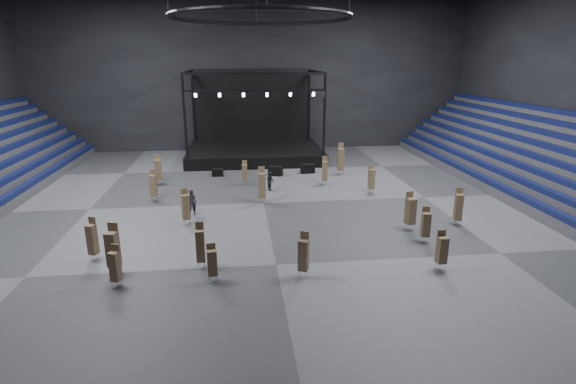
{
  "coord_description": "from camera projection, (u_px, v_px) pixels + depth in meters",
  "views": [
    {
      "loc": [
        -1.83,
        -31.87,
        10.41
      ],
      "look_at": [
        1.6,
        -2.0,
        1.4
      ],
      "focal_mm": 28.0,
      "sensor_mm": 36.0,
      "label": 1
    }
  ],
  "objects": [
    {
      "name": "chair_stack_16",
      "position": [
        303.0,
        254.0,
        21.9
      ],
      "size": [
        0.6,
        0.6,
        2.35
      ],
      "rotation": [
        0.0,
        0.0,
        -0.43
      ],
      "color": "silver",
      "rests_on": "floor"
    },
    {
      "name": "wall_back",
      "position": [
        251.0,
        71.0,
        50.92
      ],
      "size": [
        50.0,
        0.2,
        18.0
      ],
      "primitive_type": "cube",
      "color": "black",
      "rests_on": "ground"
    },
    {
      "name": "wall_front",
      "position": [
        312.0,
        118.0,
        10.95
      ],
      "size": [
        50.0,
        0.2,
        18.0
      ],
      "primitive_type": "cube",
      "color": "black",
      "rests_on": "ground"
    },
    {
      "name": "chair_stack_17",
      "position": [
        115.0,
        266.0,
        20.96
      ],
      "size": [
        0.53,
        0.53,
        2.12
      ],
      "rotation": [
        0.0,
        0.0,
        -0.35
      ],
      "color": "silver",
      "rests_on": "floor"
    },
    {
      "name": "chair_stack_4",
      "position": [
        92.0,
        239.0,
        23.75
      ],
      "size": [
        0.55,
        0.55,
        2.4
      ],
      "rotation": [
        0.0,
        0.0,
        -0.36
      ],
      "color": "silver",
      "rests_on": "floor"
    },
    {
      "name": "chair_stack_0",
      "position": [
        212.0,
        262.0,
        21.46
      ],
      "size": [
        0.51,
        0.51,
        1.94
      ],
      "rotation": [
        0.0,
        0.0,
        0.14
      ],
      "color": "silver",
      "rests_on": "floor"
    },
    {
      "name": "chair_stack_13",
      "position": [
        442.0,
        249.0,
        22.7
      ],
      "size": [
        0.48,
        0.48,
        2.11
      ],
      "rotation": [
        0.0,
        0.0,
        0.05
      ],
      "color": "silver",
      "rests_on": "floor"
    },
    {
      "name": "truss_ring",
      "position": [
        261.0,
        17.0,
        29.79
      ],
      "size": [
        12.3,
        12.3,
        5.15
      ],
      "color": "black",
      "rests_on": "ceiling"
    },
    {
      "name": "crew_member",
      "position": [
        270.0,
        181.0,
        36.59
      ],
      "size": [
        0.81,
        0.9,
        1.53
      ],
      "primitive_type": "imported",
      "rotation": [
        0.0,
        0.0,
        1.95
      ],
      "color": "black",
      "rests_on": "floor"
    },
    {
      "name": "chair_stack_1",
      "position": [
        200.0,
        245.0,
        22.88
      ],
      "size": [
        0.43,
        0.43,
        2.45
      ],
      "rotation": [
        0.0,
        0.0,
        0.01
      ],
      "color": "silver",
      "rests_on": "floor"
    },
    {
      "name": "stage",
      "position": [
        254.0,
        144.0,
        48.56
      ],
      "size": [
        14.0,
        10.0,
        9.2
      ],
      "color": "black",
      "rests_on": "floor"
    },
    {
      "name": "chair_stack_9",
      "position": [
        341.0,
        159.0,
        41.2
      ],
      "size": [
        0.54,
        0.54,
        2.97
      ],
      "rotation": [
        0.0,
        0.0,
        -0.02
      ],
      "color": "silver",
      "rests_on": "floor"
    },
    {
      "name": "chair_stack_6",
      "position": [
        113.0,
        248.0,
        22.16
      ],
      "size": [
        0.66,
        0.66,
        2.67
      ],
      "rotation": [
        0.0,
        0.0,
        -0.26
      ],
      "color": "silver",
      "rests_on": "floor"
    },
    {
      "name": "chair_stack_7",
      "position": [
        458.0,
        206.0,
        28.72
      ],
      "size": [
        0.52,
        0.52,
        2.5
      ],
      "rotation": [
        0.0,
        0.0,
        -0.16
      ],
      "color": "silver",
      "rests_on": "floor"
    },
    {
      "name": "man_center",
      "position": [
        192.0,
        202.0,
        30.71
      ],
      "size": [
        0.73,
        0.54,
        1.83
      ],
      "primitive_type": "imported",
      "rotation": [
        0.0,
        0.0,
        3.3
      ],
      "color": "black",
      "rests_on": "floor"
    },
    {
      "name": "chair_stack_14",
      "position": [
        186.0,
        206.0,
        28.84
      ],
      "size": [
        0.59,
        0.59,
        2.41
      ],
      "rotation": [
        0.0,
        0.0,
        0.32
      ],
      "color": "silver",
      "rests_on": "floor"
    },
    {
      "name": "chair_stack_12",
      "position": [
        158.0,
        169.0,
        38.06
      ],
      "size": [
        0.64,
        0.64,
        2.57
      ],
      "rotation": [
        0.0,
        0.0,
        0.24
      ],
      "color": "silver",
      "rests_on": "floor"
    },
    {
      "name": "flight_case_mid",
      "position": [
        275.0,
        171.0,
        41.28
      ],
      "size": [
        1.42,
        1.09,
        0.85
      ],
      "primitive_type": "cube",
      "rotation": [
        0.0,
        0.0,
        -0.41
      ],
      "color": "black",
      "rests_on": "floor"
    },
    {
      "name": "chair_stack_3",
      "position": [
        262.0,
        185.0,
        33.13
      ],
      "size": [
        0.52,
        0.52,
        2.76
      ],
      "rotation": [
        0.0,
        0.0,
        0.03
      ],
      "color": "silver",
      "rests_on": "floor"
    },
    {
      "name": "chair_stack_10",
      "position": [
        325.0,
        170.0,
        38.06
      ],
      "size": [
        0.52,
        0.52,
        2.44
      ],
      "rotation": [
        0.0,
        0.0,
        -0.14
      ],
      "color": "silver",
      "rests_on": "floor"
    },
    {
      "name": "chair_stack_15",
      "position": [
        371.0,
        179.0,
        35.64
      ],
      "size": [
        0.49,
        0.49,
        2.32
      ],
      "rotation": [
        0.0,
        0.0,
        0.14
      ],
      "color": "silver",
      "rests_on": "floor"
    },
    {
      "name": "flight_case_right",
      "position": [
        308.0,
        169.0,
        42.12
      ],
      "size": [
        1.35,
        0.83,
        0.85
      ],
      "primitive_type": "cube",
      "rotation": [
        0.0,
        0.0,
        0.16
      ],
      "color": "black",
      "rests_on": "floor"
    },
    {
      "name": "chair_stack_5",
      "position": [
        410.0,
        210.0,
        27.89
      ],
      "size": [
        0.65,
        0.65,
        2.49
      ],
      "rotation": [
        0.0,
        0.0,
        0.26
      ],
      "color": "silver",
      "rests_on": "floor"
    },
    {
      "name": "flight_case_left",
      "position": [
        218.0,
        173.0,
        41.03
      ],
      "size": [
        1.05,
        0.58,
        0.68
      ],
      "primitive_type": "cube",
      "rotation": [
        0.0,
        0.0,
        -0.07
      ],
      "color": "black",
      "rests_on": "floor"
    },
    {
      "name": "chair_stack_8",
      "position": [
        153.0,
        185.0,
        33.72
      ],
      "size": [
        0.5,
        0.5,
        2.39
      ],
      "rotation": [
        0.0,
        0.0,
        -0.1
      ],
      "color": "silver",
      "rests_on": "floor"
    },
    {
      "name": "chair_stack_11",
      "position": [
        426.0,
        224.0,
        26.08
      ],
      "size": [
        0.52,
        0.52,
        2.16
      ],
      "rotation": [
        0.0,
        0.0,
        -0.13
      ],
      "color": "silver",
      "rests_on": "floor"
    },
    {
      "name": "floor",
      "position": [
        264.0,
        203.0,
        33.52
      ],
      "size": [
        50.0,
        50.0,
        0.0
      ],
      "primitive_type": "plane",
      "color": "#515154",
      "rests_on": "ground"
    },
    {
      "name": "chair_stack_2",
      "position": [
        245.0,
        172.0,
        38.08
      ],
      "size": [
        0.45,
        0.45,
        2.09
      ],
      "rotation": [
        0.0,
        0.0,
        -0.07
      ],
      "color": "silver",
      "rests_on": "floor"
    },
    {
      "name": "bleachers_right",
      "position": [
        552.0,
        172.0,
        35.53
      ],
      "size": [
        7.2,
        40.0,
        6.4
      ],
      "color": "#464649",
      "rests_on": "floor"
    }
  ]
}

